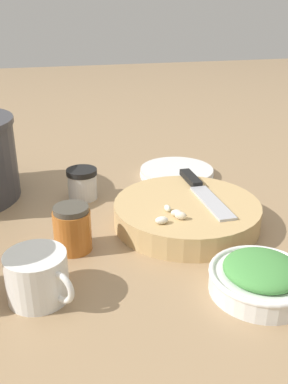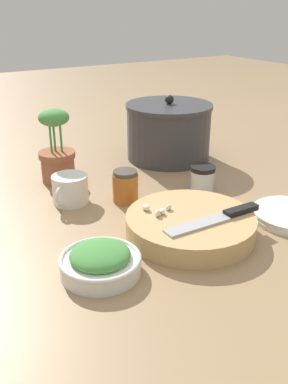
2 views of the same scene
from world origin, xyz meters
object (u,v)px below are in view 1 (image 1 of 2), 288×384
object	(u,v)px
cutting_board	(187,213)
honey_jar	(72,229)
herb_bowl	(261,277)
plate_stack	(177,172)
chef_knife	(201,190)
coffee_mug	(38,277)
spice_jar	(82,184)
garlic_cloves	(171,215)

from	to	relation	value
cutting_board	honey_jar	xyz separation A→B (m)	(-0.04, 0.23, 0.02)
herb_bowl	plate_stack	xyz separation A→B (m)	(0.48, -0.04, -0.02)
chef_knife	coffee_mug	distance (m)	0.39
cutting_board	chef_knife	size ratio (longest dim) A/B	1.20
coffee_mug	honey_jar	distance (m)	0.14
herb_bowl	spice_jar	distance (m)	0.46
coffee_mug	garlic_cloves	bearing A→B (deg)	-66.09
chef_knife	honey_jar	bearing A→B (deg)	16.89
spice_jar	coffee_mug	distance (m)	0.35
spice_jar	coffee_mug	world-z (taller)	coffee_mug
cutting_board	spice_jar	bearing A→B (deg)	45.62
herb_bowl	coffee_mug	distance (m)	0.33
spice_jar	plate_stack	xyz separation A→B (m)	(0.07, -0.25, -0.02)
cutting_board	coffee_mug	distance (m)	0.33
spice_jar	coffee_mug	size ratio (longest dim) A/B	0.65
spice_jar	plate_stack	distance (m)	0.26
herb_bowl	honey_jar	world-z (taller)	honey_jar
plate_stack	cutting_board	bearing A→B (deg)	165.07
cutting_board	garlic_cloves	bearing A→B (deg)	137.46
herb_bowl	coffee_mug	world-z (taller)	coffee_mug
plate_stack	chef_knife	bearing A→B (deg)	174.28
coffee_mug	chef_knife	bearing A→B (deg)	-58.82
plate_stack	garlic_cloves	bearing A→B (deg)	158.87
coffee_mug	spice_jar	bearing A→B (deg)	-18.01
spice_jar	garlic_cloves	bearing A→B (deg)	-151.01
spice_jar	herb_bowl	bearing A→B (deg)	-152.80
honey_jar	spice_jar	bearing A→B (deg)	-12.12
spice_jar	honey_jar	world-z (taller)	honey_jar
spice_jar	chef_knife	bearing A→B (deg)	-120.92
coffee_mug	plate_stack	world-z (taller)	coffee_mug
cutting_board	spice_jar	world-z (taller)	spice_jar
herb_bowl	chef_knife	bearing A→B (deg)	-3.10
chef_knife	honey_jar	xyz separation A→B (m)	(-0.08, 0.27, -0.01)
herb_bowl	coffee_mug	bearing A→B (deg)	77.39
cutting_board	honey_jar	distance (m)	0.23
chef_knife	plate_stack	size ratio (longest dim) A/B	1.28
cutting_board	chef_knife	distance (m)	0.07
garlic_cloves	honey_jar	xyz separation A→B (m)	(0.02, 0.17, -0.01)
coffee_mug	plate_stack	bearing A→B (deg)	-40.99
honey_jar	garlic_cloves	bearing A→B (deg)	-96.18
cutting_board	chef_knife	world-z (taller)	chef_knife
coffee_mug	cutting_board	bearing A→B (deg)	-60.84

